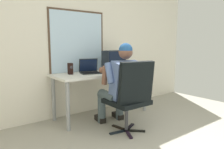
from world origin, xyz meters
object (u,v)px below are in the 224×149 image
(person_seated, at_px, (121,85))
(wine_glass, at_px, (134,65))
(desk, at_px, (102,77))
(laptop, at_px, (90,69))
(office_chair, at_px, (131,94))
(crt_monitor, at_px, (114,59))
(desk_speaker, at_px, (70,69))

(person_seated, xyz_separation_m, wine_glass, (0.69, 0.47, 0.21))
(desk, distance_m, wine_glass, 0.64)
(laptop, bearing_deg, wine_glass, -13.45)
(office_chair, bearing_deg, laptop, 94.60)
(crt_monitor, xyz_separation_m, laptop, (-0.49, 0.02, -0.15))
(desk_speaker, bearing_deg, office_chair, -68.35)
(desk, height_order, person_seated, person_seated)
(crt_monitor, bearing_deg, office_chair, -114.71)
(crt_monitor, distance_m, desk_speaker, 0.82)
(laptop, relative_size, desk_speaker, 2.10)
(office_chair, relative_size, desk_speaker, 5.67)
(office_chair, bearing_deg, person_seated, 81.82)
(desk, relative_size, desk_speaker, 9.40)
(person_seated, bearing_deg, desk_speaker, 120.81)
(person_seated, bearing_deg, wine_glass, 33.85)
(wine_glass, bearing_deg, crt_monitor, 151.52)
(office_chair, bearing_deg, desk, 81.03)
(wine_glass, bearing_deg, laptop, 166.55)
(person_seated, xyz_separation_m, laptop, (-0.11, 0.66, 0.17))
(desk, distance_m, desk_speaker, 0.57)
(crt_monitor, xyz_separation_m, wine_glass, (0.32, -0.17, -0.10))
(desk, distance_m, laptop, 0.26)
(crt_monitor, relative_size, wine_glass, 3.26)
(office_chair, xyz_separation_m, crt_monitor, (0.42, 0.90, 0.39))
(person_seated, bearing_deg, laptop, 99.68)
(office_chair, xyz_separation_m, wine_glass, (0.73, 0.73, 0.29))
(desk, height_order, desk_speaker, desk_speaker)
(person_seated, bearing_deg, office_chair, -98.18)
(desk_speaker, bearing_deg, crt_monitor, -5.61)
(crt_monitor, xyz_separation_m, desk_speaker, (-0.81, 0.08, -0.12))
(laptop, height_order, wine_glass, laptop)
(desk, height_order, laptop, laptop)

